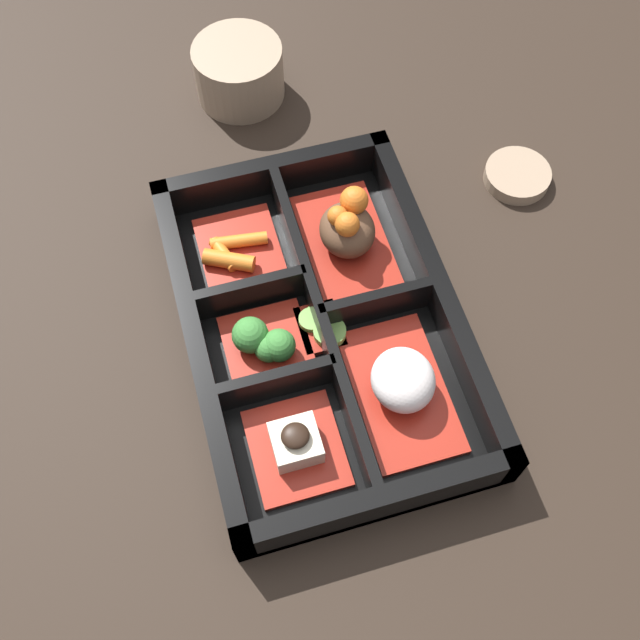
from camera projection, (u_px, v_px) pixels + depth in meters
The scene contains 11 objects.
ground_plane at pixel (320, 335), 0.59m from camera, with size 3.00×3.00×0.00m, color black.
bento_base at pixel (320, 332), 0.59m from camera, with size 0.31×0.20×0.01m.
bento_rim at pixel (318, 323), 0.57m from camera, with size 0.31×0.20×0.04m.
bowl_stew at pixel (347, 231), 0.60m from camera, with size 0.12×0.07×0.06m.
bowl_rice at pixel (402, 384), 0.54m from camera, with size 0.12×0.07×0.04m.
bowl_carrots at pixel (237, 252), 0.61m from camera, with size 0.08×0.07×0.02m.
bowl_greens at pixel (265, 343), 0.56m from camera, with size 0.06×0.07×0.03m.
bowl_tofu at pixel (296, 445), 0.53m from camera, with size 0.07×0.07×0.03m.
bowl_pickles at pixel (321, 327), 0.58m from camera, with size 0.04×0.04×0.01m.
tea_cup at pixel (239, 71), 0.69m from camera, with size 0.08×0.08×0.05m.
sauce_dish at pixel (517, 175), 0.66m from camera, with size 0.06×0.06×0.01m.
Camera 1 is at (0.26, -0.08, 0.53)m, focal length 42.00 mm.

